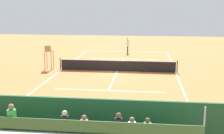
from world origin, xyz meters
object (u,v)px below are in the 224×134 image
Objects in this scene: tennis_net at (117,65)px; tennis_ball_near at (136,57)px; courtside_bench at (162,128)px; tennis_racket at (119,52)px; tennis_ball_far at (124,57)px; umpire_chair at (49,55)px; tennis_player at (128,45)px.

tennis_ball_near is (-1.32, -7.40, -0.47)m from tennis_net.
tennis_ball_near is at bearing -84.70° from courtside_bench.
tennis_racket is (0.87, -10.40, -0.49)m from tennis_net.
tennis_racket is at bearing -74.20° from tennis_ball_far.
umpire_chair is 9.54m from tennis_ball_far.
tennis_net is 156.06× the size of tennis_ball_far.
courtside_bench is 20.77m from tennis_ball_near.
courtside_bench is (-9.44, 13.45, -0.76)m from umpire_chair.
tennis_player reaches higher than courtside_bench.
umpire_chair is 11.60m from tennis_racket.
tennis_racket is 3.72m from tennis_ball_near.
tennis_net is 9.85m from tennis_player.
tennis_ball_near is at bearing -176.11° from tennis_ball_far.
tennis_ball_far is (1.32, 0.09, 0.00)m from tennis_ball_near.
tennis_player reaches higher than tennis_ball_near.
tennis_ball_far is (0.23, 2.53, -0.98)m from tennis_player.
tennis_net is 6.26m from umpire_chair.
tennis_ball_near is (-2.19, 3.00, 0.02)m from tennis_racket.
tennis_player reaches higher than tennis_ball_far.
courtside_bench is at bearing 95.30° from tennis_ball_near.
umpire_chair is 1.11× the size of tennis_player.
tennis_net is 5.72× the size of courtside_bench.
tennis_net is at bearing 79.86° from tennis_ball_near.
tennis_net is 18.88× the size of tennis_racket.
umpire_chair is 16.45m from courtside_bench.
tennis_net reaches higher than courtside_bench.
tennis_racket is (1.11, -0.56, -1.00)m from tennis_player.
tennis_player is (-0.24, -9.84, 0.51)m from tennis_net.
tennis_ball_far is at bearing 3.89° from tennis_ball_near.
courtside_bench reaches higher than tennis_racket.
tennis_racket is 3.21m from tennis_ball_far.
courtside_bench is 0.93× the size of tennis_player.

